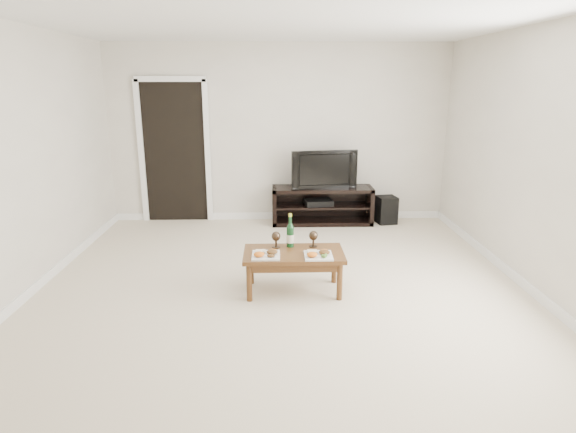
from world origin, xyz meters
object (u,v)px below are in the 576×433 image
Objects in this scene: coffee_table at (294,272)px; media_console at (322,205)px; television at (323,169)px; subwoofer at (386,210)px.

media_console is at bearing 78.00° from coffee_table.
coffee_table is at bearing -111.19° from television.
subwoofer is at bearing 58.42° from coffee_table.
subwoofer is at bearing -1.31° from media_console.
subwoofer is at bearing -10.51° from television.
coffee_table reaches higher than subwoofer.
subwoofer is (0.96, -0.02, -0.07)m from media_console.
television is at bearing 0.00° from media_console.
coffee_table is (-0.52, -2.43, -0.07)m from media_console.
coffee_table is (-1.48, -2.41, 0.01)m from subwoofer.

